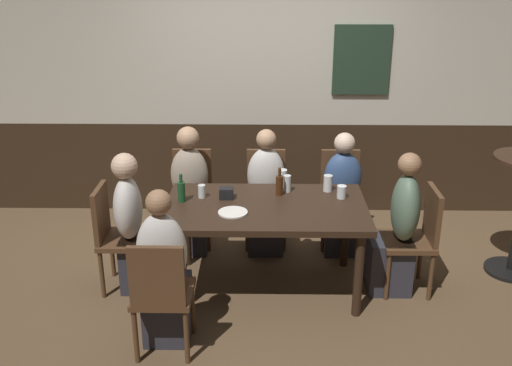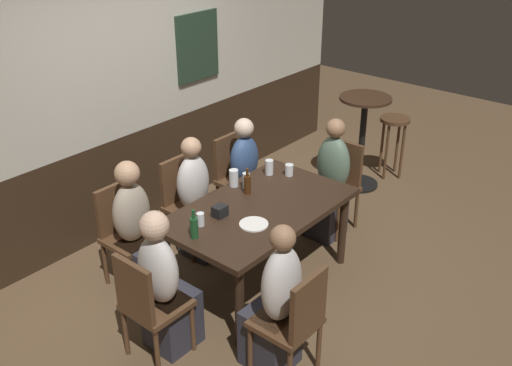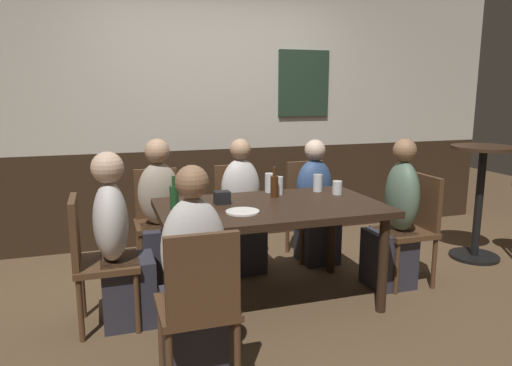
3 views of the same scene
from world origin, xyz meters
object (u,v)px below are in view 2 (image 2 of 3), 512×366
chair_mid_far (185,199)px  chair_left_near (295,319)px  tumbler_short (246,182)px  highball_clear (234,179)px  condiment_caddy (220,211)px  chair_head_east (338,181)px  side_bar_table (362,135)px  person_left_far (138,237)px  chair_head_west (148,302)px  bar_stool (394,131)px  plate_white_large (254,224)px  person_mid_far (198,207)px  pint_glass_stout (289,171)px  person_head_west (165,292)px  beer_bottle_brown (247,184)px  pint_glass_pale (269,168)px  chair_right_far (236,174)px  person_head_east (329,187)px  beer_bottle_green (194,227)px  pint_glass_amber (201,220)px  person_left_near (276,310)px  person_right_far (248,181)px  chair_left_far (125,230)px  dining_table (259,215)px

chair_mid_far → chair_left_near: same height
tumbler_short → highball_clear: highball_clear is taller
chair_left_near → condiment_caddy: bearing=69.8°
chair_mid_far → highball_clear: (0.14, -0.48, 0.31)m
chair_head_east → side_bar_table: bearing=17.6°
chair_left_near → person_left_far: bearing=90.0°
chair_head_west → side_bar_table: side_bar_table is taller
tumbler_short → condiment_caddy: tumbler_short is taller
chair_mid_far → bar_stool: chair_mid_far is taller
chair_head_east → plate_white_large: size_ratio=3.89×
person_mid_far → person_left_far: person_left_far is taller
tumbler_short → pint_glass_stout: 0.45m
chair_head_east → highball_clear: 1.18m
person_mid_far → person_left_far: (-0.70, 0.00, 0.02)m
chair_head_east → person_head_west: (-2.25, 0.00, -0.00)m
chair_left_near → beer_bottle_brown: 1.41m
chair_mid_far → pint_glass_pale: chair_mid_far is taller
person_left_far → pint_glass_pale: person_left_far is taller
chair_right_far → person_left_far: bearing=-173.4°
chair_left_near → side_bar_table: (2.83, 1.18, 0.12)m
person_head_east → beer_bottle_green: 1.75m
beer_bottle_green → side_bar_table: side_bar_table is taller
person_head_east → beer_bottle_brown: (-0.94, 0.22, 0.34)m
chair_left_near → person_head_east: (1.74, 0.88, -0.00)m
pint_glass_amber → side_bar_table: 2.66m
beer_bottle_green → plate_white_large: size_ratio=1.03×
person_head_west → tumbler_short: 1.29m
person_head_east → pint_glass_pale: (-0.53, 0.31, 0.31)m
person_mid_far → highball_clear: size_ratio=7.49×
person_mid_far → person_left_near: (-0.70, -1.44, 0.01)m
chair_left_near → chair_right_far: bearing=51.7°
person_head_east → plate_white_large: (-1.30, -0.15, 0.25)m
tumbler_short → beer_bottle_brown: (-0.07, -0.07, 0.03)m
person_left_far → chair_left_near: bearing=-90.0°
person_right_far → side_bar_table: 1.50m
tumbler_short → beer_bottle_brown: 0.10m
chair_right_far → chair_left_far: 1.39m
chair_right_far → pint_glass_amber: 1.45m
person_right_far → pint_glass_amber: 1.38m
beer_bottle_brown → pint_glass_pale: bearing=12.3°
pint_glass_pale → chair_left_far: bearing=154.6°
pint_glass_pale → person_mid_far: bearing=141.3°
chair_left_near → beer_bottle_brown: size_ratio=3.79×
person_head_east → pint_glass_stout: size_ratio=11.13×
pint_glass_stout → pint_glass_pale: bearing=122.4°
chair_head_west → beer_bottle_green: bearing=7.1°
person_right_far → person_left_near: 2.00m
chair_left_near → person_left_near: 0.16m
chair_head_east → dining_table: bearing=180.0°
chair_head_east → plate_white_large: bearing=-174.0°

